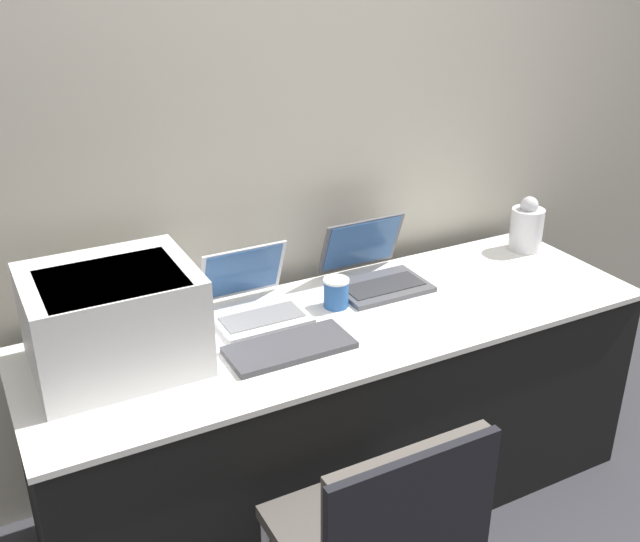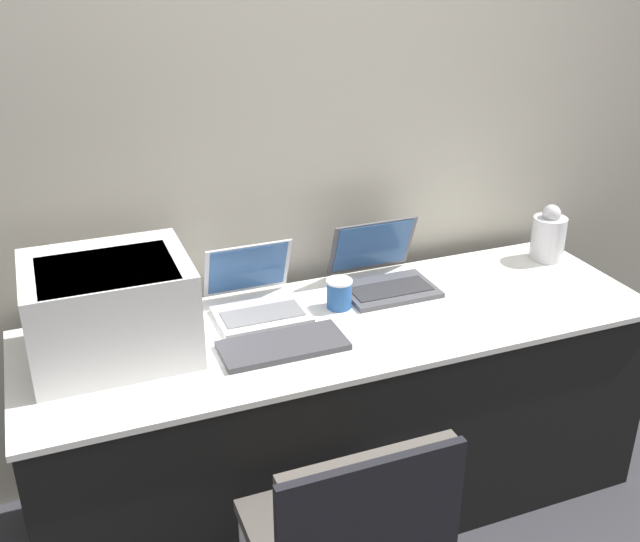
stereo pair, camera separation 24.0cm
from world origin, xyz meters
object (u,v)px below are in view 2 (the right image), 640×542
external_keyboard (283,346)px  chair (352,537)px  printer (110,306)px  laptop_left (256,298)px  laptop_right (383,273)px  metal_pitcher (549,236)px  coffee_cup (339,294)px

external_keyboard → chair: size_ratio=0.45×
printer → chair: size_ratio=0.55×
laptop_left → laptop_right: laptop_right is taller
external_keyboard → metal_pitcher: (1.18, 0.27, 0.09)m
printer → coffee_cup: size_ratio=4.65×
laptop_right → external_keyboard: bearing=-149.3°
printer → coffee_cup: printer is taller
laptop_left → coffee_cup: laptop_left is taller
coffee_cup → metal_pitcher: (0.92, 0.08, 0.05)m
printer → coffee_cup: bearing=2.2°
laptop_right → external_keyboard: (-0.48, -0.28, -0.04)m
printer → metal_pitcher: (1.67, 0.11, -0.07)m
printer → laptop_right: 0.98m
laptop_right → chair: laptop_right is taller
external_keyboard → laptop_left: bearing=90.4°
metal_pitcher → laptop_left: bearing=-179.8°
laptop_left → metal_pitcher: bearing=0.2°
coffee_cup → metal_pitcher: size_ratio=0.46×
external_keyboard → metal_pitcher: size_ratio=1.76×
laptop_right → chair: bearing=-119.7°
laptop_right → metal_pitcher: laptop_right is taller
printer → metal_pitcher: printer is taller
laptop_left → laptop_right: bearing=1.8°
printer → external_keyboard: (0.49, -0.16, -0.15)m
laptop_left → external_keyboard: size_ratio=0.77×
metal_pitcher → external_keyboard: bearing=-167.0°
laptop_right → chair: (-0.52, -0.91, -0.24)m
printer → coffee_cup: (0.75, 0.03, -0.11)m
chair → laptop_right: bearing=60.3°
metal_pitcher → chair: (-1.22, -0.90, -0.28)m
chair → laptop_left: bearing=87.6°
laptop_left → coffee_cup: (0.27, -0.08, 0.00)m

